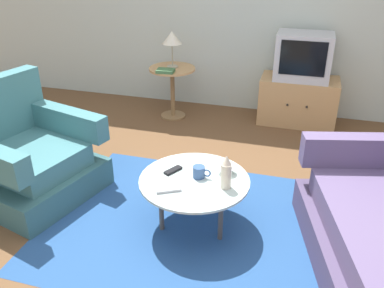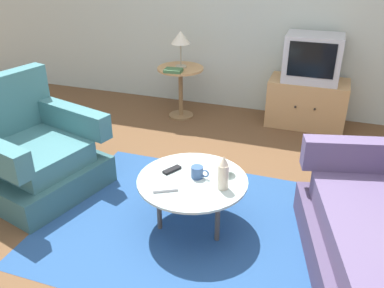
{
  "view_description": "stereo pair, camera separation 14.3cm",
  "coord_description": "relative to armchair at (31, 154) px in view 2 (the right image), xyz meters",
  "views": [
    {
      "loc": [
        0.75,
        -2.32,
        1.95
      ],
      "look_at": [
        -0.0,
        0.31,
        0.55
      ],
      "focal_mm": 38.11,
      "sensor_mm": 36.0,
      "label": 1
    },
    {
      "loc": [
        0.89,
        -2.28,
        1.95
      ],
      "look_at": [
        -0.0,
        0.31,
        0.55
      ],
      "focal_mm": 38.11,
      "sensor_mm": 36.0,
      "label": 2
    }
  ],
  "objects": [
    {
      "name": "ground_plane",
      "position": [
        1.37,
        -0.14,
        -0.31
      ],
      "size": [
        16.0,
        16.0,
        0.0
      ],
      "primitive_type": "plane",
      "color": "brown"
    },
    {
      "name": "area_rug",
      "position": [
        1.46,
        -0.07,
        -0.31
      ],
      "size": [
        2.19,
        1.73,
        0.0
      ],
      "primitive_type": "cube",
      "color": "navy",
      "rests_on": "ground"
    },
    {
      "name": "armchair",
      "position": [
        0.0,
        0.0,
        0.0
      ],
      "size": [
        1.11,
        1.12,
        0.94
      ],
      "rotation": [
        0.0,
        0.0,
        -1.83
      ],
      "color": "#325C60",
      "rests_on": "ground"
    },
    {
      "name": "coffee_table",
      "position": [
        1.46,
        -0.07,
        0.06
      ],
      "size": [
        0.79,
        0.79,
        0.4
      ],
      "color": "#B2C6C1",
      "rests_on": "ground"
    },
    {
      "name": "side_table",
      "position": [
        0.66,
        1.85,
        0.13
      ],
      "size": [
        0.53,
        0.53,
        0.61
      ],
      "color": "tan",
      "rests_on": "ground"
    },
    {
      "name": "tv_stand",
      "position": [
        2.09,
        2.1,
        -0.05
      ],
      "size": [
        0.86,
        0.48,
        0.53
      ],
      "color": "tan",
      "rests_on": "ground"
    },
    {
      "name": "television",
      "position": [
        2.09,
        2.08,
        0.47
      ],
      "size": [
        0.59,
        0.42,
        0.5
      ],
      "color": "#B7B7BC",
      "rests_on": "tv_stand"
    },
    {
      "name": "table_lamp",
      "position": [
        0.66,
        1.86,
        0.62
      ],
      "size": [
        0.22,
        0.22,
        0.41
      ],
      "color": "#9E937A",
      "rests_on": "side_table"
    },
    {
      "name": "vase",
      "position": [
        1.7,
        -0.11,
        0.21
      ],
      "size": [
        0.08,
        0.08,
        0.25
      ],
      "color": "beige",
      "rests_on": "coffee_table"
    },
    {
      "name": "mug",
      "position": [
        1.49,
        -0.04,
        0.14
      ],
      "size": [
        0.13,
        0.09,
        0.09
      ],
      "color": "#335184",
      "rests_on": "coffee_table"
    },
    {
      "name": "bowl",
      "position": [
        1.66,
        0.07,
        0.12
      ],
      "size": [
        0.13,
        0.13,
        0.05
      ],
      "color": "silver",
      "rests_on": "coffee_table"
    },
    {
      "name": "tv_remote_dark",
      "position": [
        1.28,
        -0.01,
        0.1
      ],
      "size": [
        0.11,
        0.15,
        0.02
      ],
      "rotation": [
        0.0,
        0.0,
        4.2
      ],
      "color": "black",
      "rests_on": "coffee_table"
    },
    {
      "name": "tv_remote_silver",
      "position": [
        1.33,
        -0.27,
        0.1
      ],
      "size": [
        0.18,
        0.13,
        0.02
      ],
      "rotation": [
        0.0,
        0.0,
        3.63
      ],
      "color": "#B2B2B7",
      "rests_on": "coffee_table"
    },
    {
      "name": "book",
      "position": [
        0.64,
        1.67,
        0.31
      ],
      "size": [
        0.2,
        0.16,
        0.03
      ],
      "rotation": [
        0.0,
        0.0,
        0.08
      ],
      "color": "#3D663D",
      "rests_on": "side_table"
    }
  ]
}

